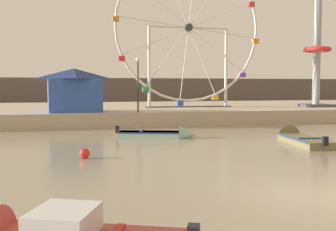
% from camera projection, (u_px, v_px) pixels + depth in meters
% --- Properties ---
extents(ground_plane, '(240.00, 240.00, 0.00)m').
position_uv_depth(ground_plane, '(321.00, 196.00, 10.93)').
color(ground_plane, gray).
extents(quay_promenade, '(110.00, 21.65, 1.11)m').
position_uv_depth(quay_promenade, '(143.00, 111.00, 39.94)').
color(quay_promenade, '#B7A88E').
rests_on(quay_promenade, ground_plane).
extents(distant_town_skyline, '(140.00, 3.00, 4.40)m').
position_uv_depth(distant_town_skyline, '(119.00, 92.00, 62.47)').
color(distant_town_skyline, '#564C47').
rests_on(distant_town_skyline, ground_plane).
extents(motorboat_olive_wood, '(1.98, 5.30, 1.32)m').
position_uv_depth(motorboat_olive_wood, '(296.00, 138.00, 21.54)').
color(motorboat_olive_wood, olive).
rests_on(motorboat_olive_wood, ground_plane).
extents(motorboat_seafoam, '(4.78, 2.37, 1.07)m').
position_uv_depth(motorboat_seafoam, '(163.00, 134.00, 23.32)').
color(motorboat_seafoam, '#93BCAD').
rests_on(motorboat_seafoam, ground_plane).
extents(ferris_wheel_white_frame, '(14.22, 1.20, 14.48)m').
position_uv_depth(ferris_wheel_white_frame, '(189.00, 30.00, 36.87)').
color(ferris_wheel_white_frame, silver).
rests_on(ferris_wheel_white_frame, quay_promenade).
extents(drop_tower_steel_tower, '(2.80, 2.80, 13.74)m').
position_uv_depth(drop_tower_steel_tower, '(317.00, 48.00, 37.77)').
color(drop_tower_steel_tower, '#999EA3').
rests_on(drop_tower_steel_tower, quay_promenade).
extents(carnival_booth_blue_tent, '(4.56, 3.59, 3.32)m').
position_uv_depth(carnival_booth_blue_tent, '(74.00, 89.00, 29.95)').
color(carnival_booth_blue_tent, '#3356B7').
rests_on(carnival_booth_blue_tent, quay_promenade).
extents(promenade_lamp_near, '(0.32, 0.32, 4.10)m').
position_uv_depth(promenade_lamp_near, '(138.00, 77.00, 29.26)').
color(promenade_lamp_near, '#2D2D33').
rests_on(promenade_lamp_near, quay_promenade).
extents(mooring_buoy_orange, '(0.44, 0.44, 0.44)m').
position_uv_depth(mooring_buoy_orange, '(85.00, 153.00, 16.60)').
color(mooring_buoy_orange, red).
rests_on(mooring_buoy_orange, ground_plane).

